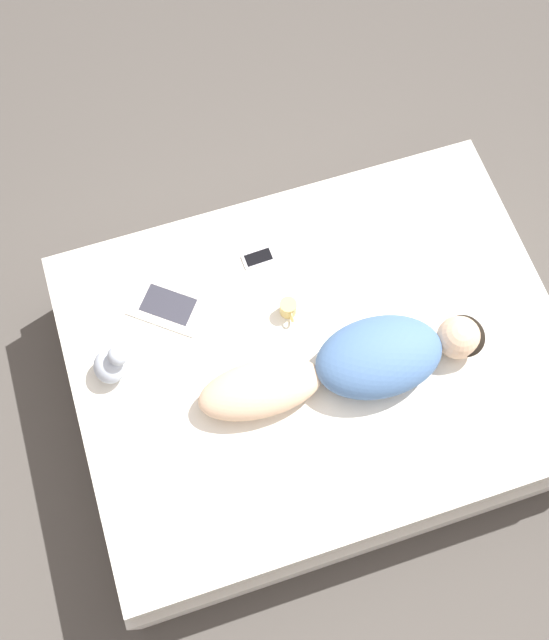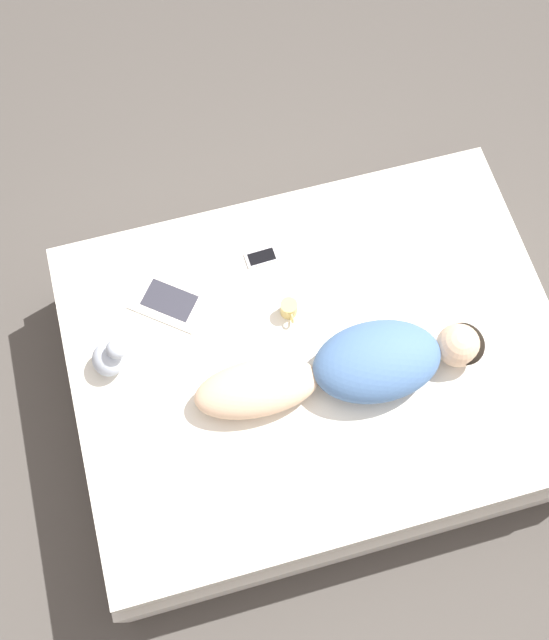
# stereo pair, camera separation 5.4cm
# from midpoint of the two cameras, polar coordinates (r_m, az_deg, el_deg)

# --- Properties ---
(ground_plane) EXTENTS (12.00, 12.00, 0.00)m
(ground_plane) POSITION_cam_midpoint_polar(r_m,az_deg,el_deg) (3.75, 3.27, -5.20)
(ground_plane) COLOR #4C4742
(bed) EXTENTS (1.66, 2.17, 0.55)m
(bed) POSITION_cam_midpoint_polar(r_m,az_deg,el_deg) (3.49, 3.51, -3.94)
(bed) COLOR beige
(bed) RESTS_ON ground_plane
(person) EXTENTS (0.38, 1.25, 0.21)m
(person) POSITION_cam_midpoint_polar(r_m,az_deg,el_deg) (3.12, 6.64, -3.55)
(person) COLOR #DBB28E
(person) RESTS_ON bed
(open_magazine) EXTENTS (0.53, 0.51, 0.01)m
(open_magazine) POSITION_cam_midpoint_polar(r_m,az_deg,el_deg) (3.37, -6.81, 2.90)
(open_magazine) COLOR silver
(open_magazine) RESTS_ON bed
(coffee_mug) EXTENTS (0.11, 0.07, 0.08)m
(coffee_mug) POSITION_cam_midpoint_polar(r_m,az_deg,el_deg) (3.25, 1.59, 0.85)
(coffee_mug) COLOR tan
(coffee_mug) RESTS_ON bed
(cell_phone) EXTENTS (0.08, 0.15, 0.01)m
(cell_phone) POSITION_cam_midpoint_polar(r_m,az_deg,el_deg) (3.40, -0.53, 4.81)
(cell_phone) COLOR silver
(cell_phone) RESTS_ON bed
(plush_toy) EXTENTS (0.15, 0.16, 0.20)m
(plush_toy) POSITION_cam_midpoint_polar(r_m,az_deg,el_deg) (3.20, -11.96, -2.80)
(plush_toy) COLOR #B2BCCC
(plush_toy) RESTS_ON bed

